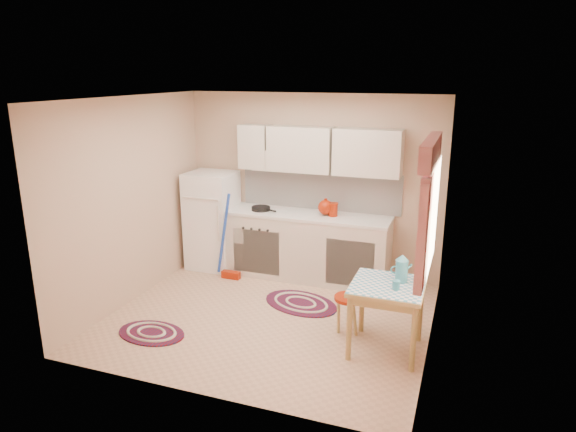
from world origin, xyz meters
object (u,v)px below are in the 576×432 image
(base_cabinets, at_px, (307,247))
(table, at_px, (386,318))
(fridge, at_px, (212,220))
(stool, at_px, (349,314))

(base_cabinets, distance_m, table, 2.08)
(base_cabinets, relative_size, table, 3.12)
(base_cabinets, xyz_separation_m, table, (1.35, -1.58, -0.08))
(fridge, distance_m, stool, 2.71)
(table, bearing_deg, base_cabinets, 130.57)
(stool, bearing_deg, table, -28.86)
(table, height_order, stool, table)
(base_cabinets, height_order, stool, base_cabinets)
(base_cabinets, bearing_deg, fridge, -177.98)
(fridge, height_order, base_cabinets, fridge)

